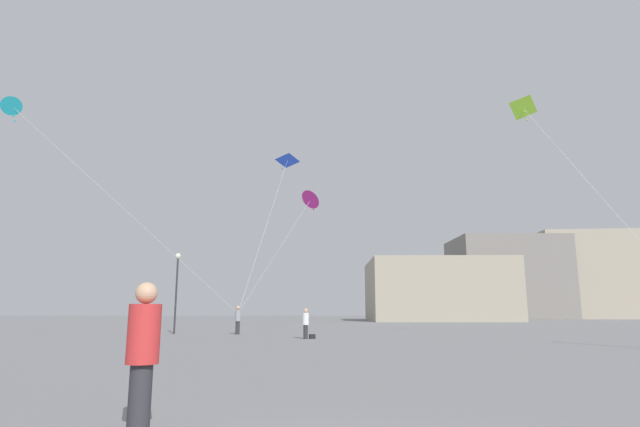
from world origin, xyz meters
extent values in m
cylinder|color=#2D2D33|center=(-0.76, 23.35, 0.36)|extent=(0.23, 0.23, 0.72)
cylinder|color=white|center=(-0.76, 23.35, 1.03)|extent=(0.34, 0.34, 0.62)
sphere|color=tan|center=(-0.76, 23.35, 1.46)|extent=(0.23, 0.23, 0.23)
cylinder|color=#2D2D33|center=(-5.22, 28.54, 0.40)|extent=(0.26, 0.26, 0.81)
cylinder|color=gray|center=(-5.22, 28.54, 1.16)|extent=(0.39, 0.39, 0.70)
sphere|color=tan|center=(-5.22, 28.54, 1.64)|extent=(0.26, 0.26, 0.26)
cylinder|color=#2D2D33|center=(-2.03, 2.32, 0.41)|extent=(0.27, 0.27, 0.82)
cylinder|color=red|center=(-2.03, 2.32, 1.18)|extent=(0.39, 0.39, 0.72)
sphere|color=tan|center=(-2.03, 2.32, 1.67)|extent=(0.27, 0.27, 0.27)
cone|color=#D12899|center=(-0.62, 28.38, 8.67)|extent=(1.65, 1.64, 1.18)
sphere|color=#D12899|center=(-0.57, 28.51, 8.46)|extent=(0.10, 0.10, 0.10)
sphere|color=#D12899|center=(-0.52, 28.64, 8.25)|extent=(0.10, 0.10, 0.10)
sphere|color=#D12899|center=(-0.47, 28.77, 8.04)|extent=(0.10, 0.10, 0.10)
cylinder|color=silver|center=(-2.92, 28.46, 4.99)|extent=(4.62, 0.17, 7.38)
pyramid|color=#8CD12D|center=(11.65, 23.44, 12.93)|extent=(1.90, 1.55, 0.89)
sphere|color=#8CD12D|center=(11.77, 23.51, 12.70)|extent=(0.10, 0.10, 0.10)
sphere|color=#8CD12D|center=(11.88, 23.61, 12.49)|extent=(0.10, 0.10, 0.10)
sphere|color=#8CD12D|center=(11.98, 23.70, 12.28)|extent=(0.10, 0.10, 0.10)
cylinder|color=silver|center=(12.70, 18.90, 7.10)|extent=(2.10, 9.06, 11.62)
pyramid|color=blue|center=(-2.72, 35.42, 13.43)|extent=(1.66, 1.15, 0.75)
sphere|color=blue|center=(-2.85, 35.44, 13.20)|extent=(0.10, 0.10, 0.10)
sphere|color=blue|center=(-2.99, 35.47, 12.99)|extent=(0.10, 0.10, 0.10)
sphere|color=blue|center=(-3.12, 35.51, 12.78)|extent=(0.10, 0.10, 0.10)
cylinder|color=silver|center=(-3.97, 31.97, 7.35)|extent=(2.52, 6.89, 12.12)
cone|color=#1EB2C6|center=(-15.40, 19.65, 11.52)|extent=(1.17, 1.13, 0.88)
sphere|color=#1EB2C6|center=(-15.41, 19.79, 11.31)|extent=(0.10, 0.10, 0.10)
sphere|color=#1EB2C6|center=(-15.41, 19.93, 11.10)|extent=(0.10, 0.10, 0.10)
sphere|color=#1EB2C6|center=(-15.42, 20.07, 10.89)|extent=(0.10, 0.10, 0.10)
cylinder|color=silver|center=(-10.31, 24.09, 6.41)|extent=(10.20, 8.90, 10.23)
cube|color=#A39984|center=(17.00, 72.21, 4.38)|extent=(19.95, 17.75, 8.75)
cube|color=gray|center=(35.00, 92.72, 7.51)|extent=(19.72, 15.55, 15.01)
cube|color=#A39984|center=(53.00, 91.72, 7.93)|extent=(25.85, 14.93, 15.86)
cylinder|color=#2D2D30|center=(-9.37, 29.10, 2.42)|extent=(0.12, 0.12, 4.85)
sphere|color=#EAE5C6|center=(-9.37, 29.10, 5.00)|extent=(0.36, 0.36, 0.36)
cube|color=black|center=(-0.41, 23.45, 0.12)|extent=(0.35, 0.28, 0.24)
camera|label=1|loc=(0.17, -4.04, 1.46)|focal=28.45mm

